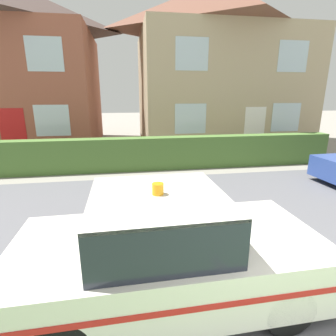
% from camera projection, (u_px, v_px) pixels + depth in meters
% --- Properties ---
extents(road_strip, '(28.00, 6.74, 0.01)m').
position_uv_depth(road_strip, '(218.00, 222.00, 5.58)').
color(road_strip, '#5B5B60').
rests_on(road_strip, ground).
extents(garden_hedge, '(14.57, 0.56, 1.16)m').
position_uv_depth(garden_hedge, '(140.00, 154.00, 9.40)').
color(garden_hedge, '#4C7233').
rests_on(garden_hedge, ground).
extents(police_car, '(3.92, 1.85, 1.60)m').
position_uv_depth(police_car, '(167.00, 251.00, 3.39)').
color(police_car, black).
rests_on(police_car, road_strip).
extents(house_left, '(7.03, 6.73, 7.57)m').
position_uv_depth(house_left, '(25.00, 69.00, 13.16)').
color(house_left, '#93513D').
rests_on(house_left, ground).
extents(house_right, '(8.73, 6.72, 8.21)m').
position_uv_depth(house_right, '(218.00, 65.00, 14.21)').
color(house_right, tan).
rests_on(house_right, ground).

